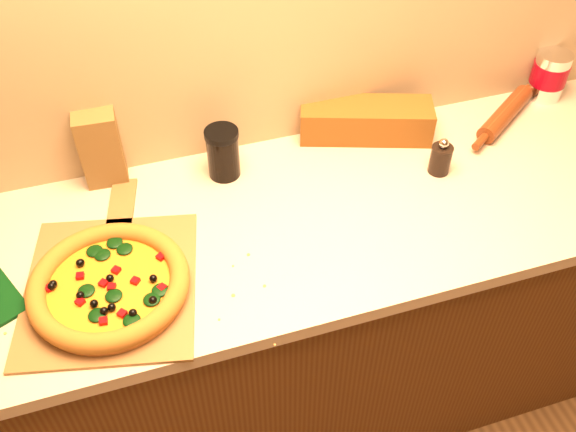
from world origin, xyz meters
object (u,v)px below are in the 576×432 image
Objects in this scene: rolling_pin at (505,114)px; dark_jar at (223,153)px; pizza at (109,285)px; coffee_canister at (549,74)px; pepper_grinder at (441,158)px; pizza_peel at (111,280)px.

rolling_pin is 0.87m from dark_jar.
dark_jar is (-0.87, 0.02, 0.05)m from rolling_pin.
pizza is 2.50× the size of dark_jar.
coffee_canister is (1.41, 0.39, 0.05)m from pizza.
pizza is at bearing -136.56° from dark_jar.
pizza is 3.30× the size of pepper_grinder.
pizza_peel is at bearing -139.64° from dark_jar.
coffee_canister reaches higher than rolling_pin.
coffee_canister reaches higher than pepper_grinder.
dark_jar is at bearing 178.51° from rolling_pin.
pizza reaches higher than pizza_peel.
coffee_canister is at bearing 26.82° from pizza_peel.
rolling_pin is at bearing -1.49° from dark_jar.
pizza is 1.46m from coffee_canister.
pizza_peel is 0.46m from dark_jar.
rolling_pin is at bearing -156.71° from coffee_canister.
coffee_canister reaches higher than pizza.
pepper_grinder reaches higher than rolling_pin.
coffee_canister reaches higher than pizza_peel.
pizza_peel is 0.93m from pepper_grinder.
pepper_grinder is 0.54m from coffee_canister.
dark_jar is (0.35, 0.29, 0.07)m from pizza_peel.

